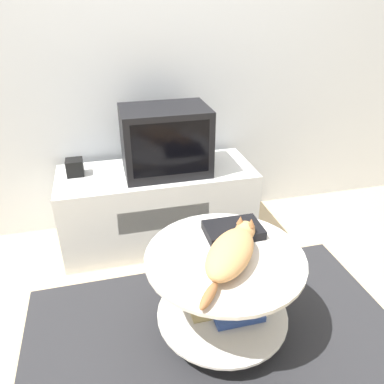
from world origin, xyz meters
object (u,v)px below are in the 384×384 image
(speaker, at_px, (75,167))
(cat, at_px, (231,252))
(tv, at_px, (166,141))
(dvd_box, at_px, (233,230))

(speaker, xyz_separation_m, cat, (0.66, -1.01, -0.02))
(tv, relative_size, speaker, 5.15)
(tv, height_order, cat, tv)
(cat, bearing_deg, dvd_box, 16.71)
(tv, distance_m, dvd_box, 0.77)
(tv, xyz_separation_m, dvd_box, (0.19, -0.71, -0.22))
(dvd_box, height_order, cat, cat)
(cat, bearing_deg, speaker, 72.17)
(speaker, distance_m, cat, 1.20)
(dvd_box, bearing_deg, cat, -112.17)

